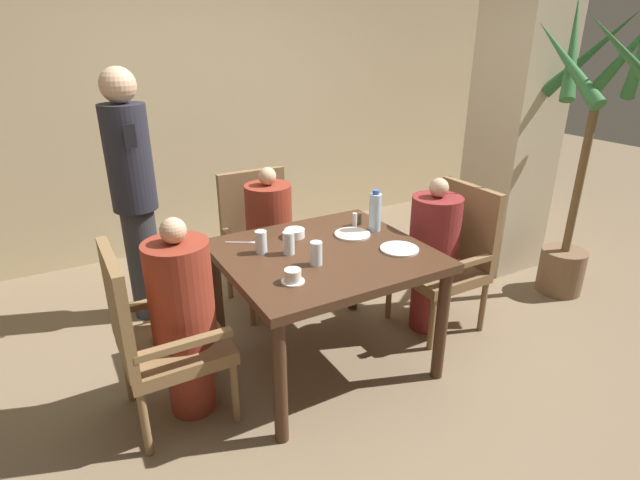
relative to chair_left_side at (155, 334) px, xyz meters
name	(u,v)px	position (x,y,z in m)	size (l,w,h in m)	color
ground_plane	(324,361)	(0.97, 0.00, -0.51)	(16.00, 16.00, 0.00)	#7A664C
wall_back	(196,92)	(0.97, 2.25, 0.89)	(8.00, 0.06, 2.80)	#C6B289
pillar_stone	(517,105)	(3.04, 0.53, 0.84)	(0.53, 0.53, 2.70)	#BCAD8E
dining_table	(324,267)	(0.97, 0.00, 0.14)	(1.13, 1.03, 0.74)	#422819
chair_left_side	(155,334)	(0.00, 0.00, 0.00)	(0.51, 0.51, 0.97)	brown
diner_in_left_chair	(184,317)	(0.15, 0.00, 0.05)	(0.32, 0.32, 1.09)	maroon
chair_far_side	(262,236)	(0.97, 0.92, 0.00)	(0.51, 0.51, 0.97)	brown
diner_in_far_chair	(270,239)	(0.97, 0.77, 0.03)	(0.32, 0.32, 1.06)	maroon
chair_right_side	(449,254)	(1.94, 0.00, 0.00)	(0.51, 0.51, 0.97)	brown
diner_in_right_chair	(433,254)	(1.79, 0.00, 0.03)	(0.32, 0.32, 1.06)	maroon
standing_host	(134,192)	(0.16, 1.12, 0.41)	(0.29, 0.33, 1.70)	#2D2D33
potted_palm	(584,160)	(3.03, -0.12, 0.54)	(0.90, 0.91, 2.17)	brown
plate_main_left	(352,234)	(1.24, 0.13, 0.24)	(0.22, 0.22, 0.01)	white
plate_main_right	(399,249)	(1.35, -0.19, 0.24)	(0.22, 0.22, 0.01)	white
teacup_with_saucer	(293,276)	(0.64, -0.25, 0.27)	(0.12, 0.12, 0.07)	white
bowl_small	(295,233)	(0.92, 0.27, 0.26)	(0.12, 0.12, 0.05)	white
water_bottle	(375,212)	(1.40, 0.13, 0.36)	(0.07, 0.07, 0.26)	silver
glass_tall_near	(289,243)	(0.78, 0.07, 0.30)	(0.07, 0.07, 0.13)	silver
glass_tall_mid	(261,242)	(0.65, 0.16, 0.30)	(0.07, 0.07, 0.13)	silver
glass_tall_far	(316,253)	(0.84, -0.13, 0.30)	(0.07, 0.07, 0.13)	silver
salt_shaker	(355,219)	(1.34, 0.26, 0.28)	(0.03, 0.03, 0.08)	white
pepper_shaker	(360,219)	(1.38, 0.26, 0.27)	(0.03, 0.03, 0.08)	#4C3D2D
fork_beside_plate	(243,243)	(0.61, 0.34, 0.24)	(0.16, 0.10, 0.00)	silver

